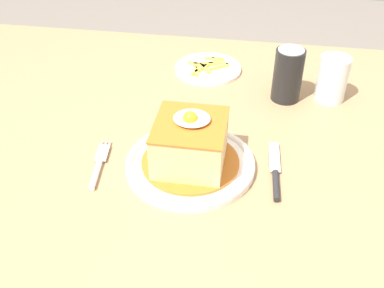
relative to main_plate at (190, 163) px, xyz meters
name	(u,v)px	position (x,y,z in m)	size (l,w,h in m)	color
dining_table	(204,163)	(0.01, 0.13, -0.10)	(1.46, 0.91, 0.73)	#A87F56
main_plate	(190,163)	(0.00, 0.00, 0.00)	(0.25, 0.25, 0.02)	white
sandwich_meal	(190,144)	(0.00, 0.00, 0.05)	(0.19, 0.19, 0.11)	#C66B23
fork	(98,167)	(-0.17, -0.04, 0.00)	(0.03, 0.14, 0.01)	silver
knife	(276,177)	(0.16, -0.01, 0.00)	(0.02, 0.17, 0.01)	#262628
soda_can	(288,75)	(0.18, 0.28, 0.05)	(0.07, 0.07, 0.12)	black
drinking_glass	(332,82)	(0.28, 0.30, 0.04)	(0.07, 0.07, 0.10)	#3F2314
side_plate_fries	(208,68)	(-0.02, 0.39, 0.00)	(0.17, 0.17, 0.02)	white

